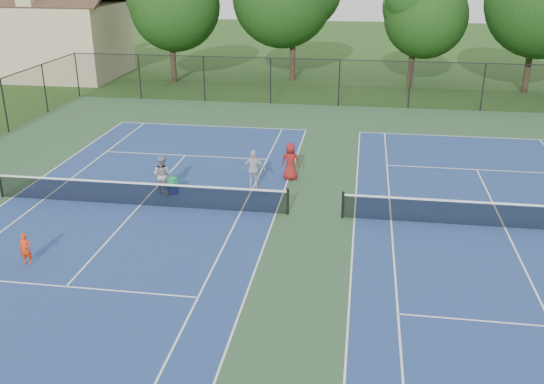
# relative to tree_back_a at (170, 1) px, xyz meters

# --- Properties ---
(ground) EXTENTS (140.00, 140.00, 0.00)m
(ground) POSITION_rel_tree_back_a_xyz_m (13.00, -24.00, -6.04)
(ground) COLOR #234716
(ground) RESTS_ON ground
(court_pad) EXTENTS (36.00, 36.00, 0.01)m
(court_pad) POSITION_rel_tree_back_a_xyz_m (13.00, -24.00, -6.03)
(court_pad) COLOR #2B4D30
(court_pad) RESTS_ON ground
(tennis_court_left) EXTENTS (12.00, 23.83, 1.07)m
(tennis_court_left) POSITION_rel_tree_back_a_xyz_m (6.00, -24.00, -5.94)
(tennis_court_left) COLOR navy
(tennis_court_left) RESTS_ON ground
(tennis_court_right) EXTENTS (12.00, 23.83, 1.07)m
(tennis_court_right) POSITION_rel_tree_back_a_xyz_m (20.00, -24.00, -5.94)
(tennis_court_right) COLOR navy
(tennis_court_right) RESTS_ON ground
(perimeter_fence) EXTENTS (36.08, 36.08, 3.02)m
(perimeter_fence) POSITION_rel_tree_back_a_xyz_m (13.00, -24.00, -4.44)
(perimeter_fence) COLOR black
(perimeter_fence) RESTS_ON ground
(tree_back_a) EXTENTS (6.80, 6.80, 9.15)m
(tree_back_a) POSITION_rel_tree_back_a_xyz_m (0.00, 0.00, 0.00)
(tree_back_a) COLOR #2D2116
(tree_back_a) RESTS_ON ground
(tree_back_c) EXTENTS (6.00, 6.00, 8.40)m
(tree_back_c) POSITION_rel_tree_back_a_xyz_m (18.00, 1.00, -0.56)
(tree_back_c) COLOR #2D2116
(tree_back_c) RESTS_ON ground
(clapboard_house) EXTENTS (10.80, 8.10, 7.65)m
(clapboard_house) POSITION_rel_tree_back_a_xyz_m (-10.00, 1.00, -2.95)
(clapboard_house) COLOR tan
(clapboard_house) RESTS_ON ground
(child_player) EXTENTS (0.44, 0.32, 1.09)m
(child_player) POSITION_rel_tree_back_a_xyz_m (4.10, -29.21, -5.50)
(child_player) COLOR red
(child_player) RESTS_ON ground
(instructor) EXTENTS (0.90, 0.77, 1.63)m
(instructor) POSITION_rel_tree_back_a_xyz_m (6.50, -22.58, -5.22)
(instructor) COLOR #99999C
(instructor) RESTS_ON ground
(bystander_a) EXTENTS (1.01, 0.45, 1.70)m
(bystander_a) POSITION_rel_tree_back_a_xyz_m (10.17, -21.45, -5.19)
(bystander_a) COLOR silver
(bystander_a) RESTS_ON ground
(bystander_c) EXTENTS (0.84, 0.57, 1.68)m
(bystander_c) POSITION_rel_tree_back_a_xyz_m (11.58, -20.15, -5.20)
(bystander_c) COLOR maroon
(bystander_c) RESTS_ON ground
(ball_crate) EXTENTS (0.43, 0.38, 0.32)m
(ball_crate) POSITION_rel_tree_back_a_xyz_m (6.93, -22.56, -5.88)
(ball_crate) COLOR navy
(ball_crate) RESTS_ON ground
(ball_hopper) EXTENTS (0.42, 0.38, 0.38)m
(ball_hopper) POSITION_rel_tree_back_a_xyz_m (6.93, -22.56, -5.53)
(ball_hopper) COLOR green
(ball_hopper) RESTS_ON ball_crate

